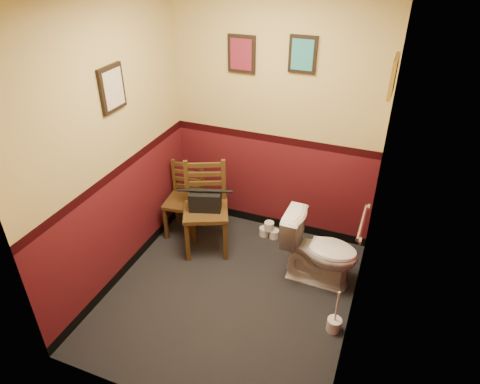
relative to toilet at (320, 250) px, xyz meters
name	(u,v)px	position (x,y,z in m)	size (l,w,h in m)	color
floor	(230,293)	(-0.72, -0.51, -0.36)	(2.20, 2.40, 0.00)	black
wall_back	(274,117)	(-0.72, 0.69, 0.99)	(2.20, 2.70, 0.00)	#501218
wall_front	(147,264)	(-0.72, -1.71, 0.99)	(2.20, 2.70, 0.00)	#501218
wall_left	(112,148)	(-1.82, -0.51, 0.99)	(2.40, 2.70, 0.00)	#501218
wall_right	(371,197)	(0.38, -0.51, 0.99)	(2.40, 2.70, 0.00)	#501218
grab_bar	(363,223)	(0.35, -0.26, 0.59)	(0.05, 0.56, 0.06)	silver
framed_print_back_a	(242,54)	(-1.07, 0.67, 1.59)	(0.28, 0.04, 0.36)	black
framed_print_back_b	(303,54)	(-0.47, 0.67, 1.64)	(0.26, 0.04, 0.34)	black
framed_print_left	(112,89)	(-1.80, -0.41, 1.49)	(0.04, 0.30, 0.38)	black
framed_print_right	(393,76)	(0.36, 0.09, 1.69)	(0.04, 0.34, 0.28)	olive
toilet	(320,250)	(0.00, 0.00, 0.00)	(0.41, 0.73, 0.72)	white
toilet_brush	(334,324)	(0.28, -0.58, -0.29)	(0.13, 0.13, 0.45)	silver
chair_left	(185,200)	(-1.57, 0.25, 0.06)	(0.43, 0.43, 0.83)	brown
chair_right	(206,208)	(-1.24, 0.08, 0.13)	(0.60, 0.60, 0.97)	brown
handbag	(205,201)	(-1.22, 0.04, 0.25)	(0.36, 0.25, 0.24)	black
tp_stack	(269,230)	(-0.66, 0.48, -0.28)	(0.23, 0.12, 0.20)	silver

